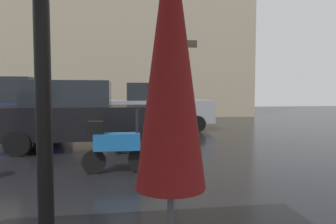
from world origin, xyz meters
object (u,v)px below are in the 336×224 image
parked_car_left (159,106)px  street_signpost (175,81)px  parked_car_right (75,114)px  parked_car_distant (6,108)px  folded_patio_umbrella_far (171,70)px  parked_scooter (115,145)px

parked_car_left → street_signpost: bearing=-88.1°
parked_car_left → street_signpost: street_signpost is taller
parked_car_left → parked_car_right: bearing=-121.4°
parked_car_distant → parked_car_right: bearing=-37.0°
folded_patio_umbrella_far → street_signpost: 6.20m
folded_patio_umbrella_far → parked_car_distant: (-4.28, 9.80, -0.65)m
parked_car_right → parked_car_distant: bearing=120.8°
folded_patio_umbrella_far → street_signpost: (1.08, 6.10, 0.16)m
parked_car_distant → street_signpost: bearing=-27.5°
parked_scooter → parked_car_right: parked_car_right is taller
parked_car_right → street_signpost: size_ratio=1.32×
parked_car_distant → parked_car_left: bearing=20.6°
parked_car_left → street_signpost: size_ratio=1.39×
folded_patio_umbrella_far → street_signpost: size_ratio=0.83×
street_signpost → parked_car_distant: bearing=145.4°
folded_patio_umbrella_far → parked_car_right: bearing=102.2°
folded_patio_umbrella_far → parked_car_distant: 10.71m
folded_patio_umbrella_far → parked_car_left: (1.24, 11.12, -0.69)m
parked_scooter → parked_car_left: size_ratio=0.32×
parked_scooter → street_signpost: size_ratio=0.44×
parked_car_left → parked_car_distant: bearing=-162.8°
parked_scooter → folded_patio_umbrella_far: bearing=-83.1°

